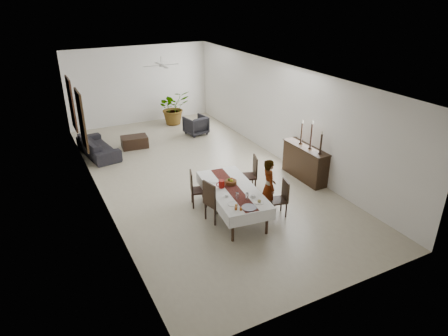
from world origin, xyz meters
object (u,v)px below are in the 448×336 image
(red_pitcher, at_px, (221,184))
(dining_table_top, at_px, (233,190))
(woman, at_px, (269,187))
(sideboard_body, at_px, (305,163))
(sofa, at_px, (98,146))

(red_pitcher, bearing_deg, dining_table_top, -37.91)
(dining_table_top, distance_m, woman, 0.93)
(dining_table_top, height_order, sideboard_body, sideboard_body)
(woman, distance_m, sideboard_body, 2.41)
(red_pitcher, bearing_deg, woman, -24.36)
(dining_table_top, distance_m, red_pitcher, 0.32)
(dining_table_top, relative_size, sofa, 1.09)
(woman, relative_size, sideboard_body, 0.89)
(dining_table_top, bearing_deg, red_pitcher, 149.04)
(dining_table_top, relative_size, red_pitcher, 12.00)
(dining_table_top, bearing_deg, sideboard_body, 23.08)
(sideboard_body, xyz_separation_m, sofa, (-5.22, 4.77, -0.18))
(woman, xyz_separation_m, sofa, (-3.14, 5.94, -0.42))
(dining_table_top, bearing_deg, woman, -13.29)
(woman, bearing_deg, sofa, 43.43)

